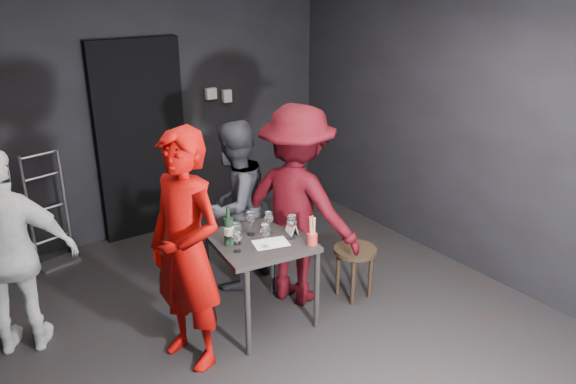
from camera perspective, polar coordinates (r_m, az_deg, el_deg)
floor at (r=4.58m, az=-2.03°, el=-14.63°), size 4.50×5.00×0.02m
wall_back at (r=6.12m, az=-15.14°, el=7.91°), size 4.50×0.04×2.70m
wall_right at (r=5.44m, az=18.20°, el=5.97°), size 0.04×5.00×2.70m
doorway at (r=6.14m, az=-14.68°, el=5.09°), size 0.95×0.10×2.10m
wallbox_upper at (r=6.39m, az=-7.84°, el=9.88°), size 0.12×0.06×0.12m
wallbox_lower at (r=6.49m, az=-6.23°, el=9.68°), size 0.10×0.06×0.14m
hand_truck at (r=6.04m, az=-22.70°, el=-4.72°), size 0.38×0.33×1.12m
tasting_table at (r=4.45m, az=-2.79°, el=-5.93°), size 0.72×0.72×0.75m
stool at (r=4.95m, az=6.81°, el=-6.61°), size 0.37×0.37×0.47m
server_red at (r=3.92m, az=-10.47°, el=-3.92°), size 0.70×0.87×2.08m
woman_black at (r=4.99m, az=-5.48°, el=-1.23°), size 0.87×0.69×1.57m
man_maroon at (r=4.66m, az=0.98°, el=0.05°), size 1.06×1.42×2.00m
bystander_cream at (r=4.53m, az=-26.42°, el=-5.20°), size 1.09×0.84×1.67m
tasting_mat at (r=4.34m, az=-1.76°, el=-5.21°), size 0.30×0.24×0.00m
wine_glass_a at (r=4.19m, az=-5.22°, el=-4.88°), size 0.08×0.08×0.19m
wine_glass_b at (r=4.30m, az=-5.19°, el=-4.11°), size 0.08×0.08×0.20m
wine_glass_c at (r=4.44m, az=-3.80°, el=-3.10°), size 0.10×0.10×0.21m
wine_glass_d at (r=4.23m, az=-2.32°, el=-4.32°), size 0.10×0.10×0.22m
wine_glass_e at (r=4.37m, az=0.37°, el=-3.43°), size 0.09×0.09×0.22m
wine_glass_f at (r=4.46m, az=-1.97°, el=-3.03°), size 0.10×0.10×0.20m
wine_bottle at (r=4.29m, az=-6.05°, el=-3.90°), size 0.08×0.08×0.31m
breadstick_cup at (r=4.28m, az=2.48°, el=-3.98°), size 0.08×0.08×0.25m
reserved_card at (r=4.47m, az=0.25°, el=-3.64°), size 0.11×0.15×0.11m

